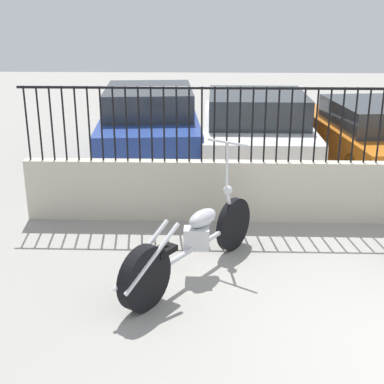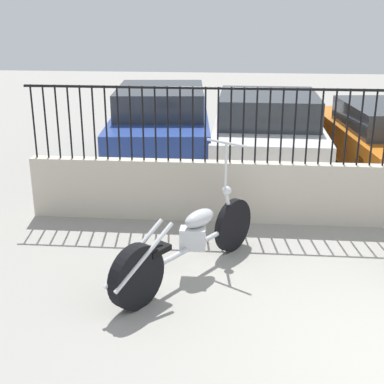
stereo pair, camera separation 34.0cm
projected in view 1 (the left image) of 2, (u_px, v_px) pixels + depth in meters
low_wall at (354, 192)px, 7.27m from camera, size 8.97×0.18×0.84m
fence_railing at (362, 116)px, 6.92m from camera, size 8.97×0.04×1.00m
motorcycle_silver at (187, 247)px, 5.70m from camera, size 1.41×2.03×1.40m
car_blue at (150, 123)px, 10.12m from camera, size 2.11×4.40×1.41m
car_white at (255, 128)px, 9.85m from camera, size 1.92×3.98×1.35m
car_orange at (376, 135)px, 9.55m from camera, size 2.27×4.31×1.24m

